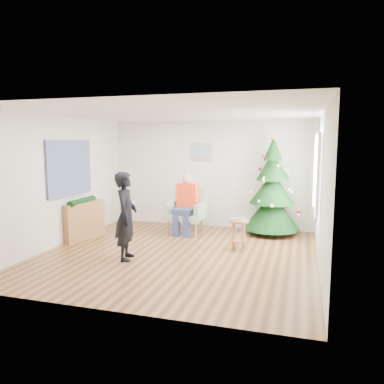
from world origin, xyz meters
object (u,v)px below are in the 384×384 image
(armchair, at_px, (187,216))
(console, at_px, (83,221))
(stool, at_px, (238,234))
(standing_man, at_px, (126,216))
(christmas_tree, at_px, (272,189))

(armchair, xyz_separation_m, console, (-2.00, -1.15, 0.01))
(stool, height_order, standing_man, standing_man)
(christmas_tree, height_order, armchair, christmas_tree)
(stool, relative_size, console, 0.60)
(christmas_tree, height_order, stool, christmas_tree)
(armchair, distance_m, standing_man, 2.26)
(stool, relative_size, standing_man, 0.38)
(standing_man, relative_size, console, 1.57)
(christmas_tree, relative_size, stool, 3.81)
(christmas_tree, distance_m, standing_man, 3.52)
(standing_man, height_order, console, standing_man)
(christmas_tree, relative_size, standing_man, 1.45)
(stool, xyz_separation_m, console, (-3.37, -0.11, 0.09))
(standing_man, bearing_deg, christmas_tree, -56.98)
(stool, bearing_deg, console, -178.14)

